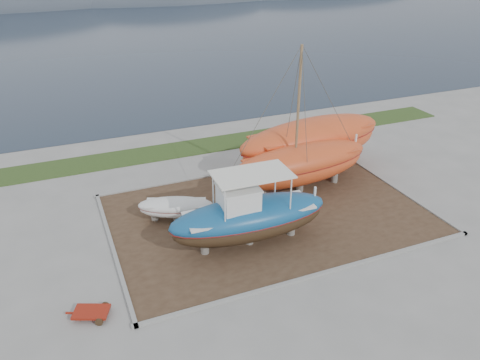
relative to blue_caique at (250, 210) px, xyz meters
name	(u,v)px	position (x,y,z in m)	size (l,w,h in m)	color
ground	(302,251)	(2.27, -1.66, -2.12)	(140.00, 140.00, 0.00)	gray
dirt_patch	(268,214)	(2.27, 2.34, -2.09)	(18.00, 12.00, 0.06)	#422D1E
curb_frame	(268,214)	(2.27, 2.34, -2.05)	(18.60, 12.60, 0.15)	gray
grass_strip	(206,145)	(2.27, 13.84, -2.08)	(44.00, 3.00, 0.08)	#284219
sea	(105,35)	(2.27, 68.34, -2.12)	(260.00, 100.00, 0.04)	#1D293A
mountain_ridge	(76,3)	(2.27, 123.34, -2.12)	(200.00, 36.00, 20.00)	#333D49
blue_caique	(250,210)	(0.00, 0.00, 0.00)	(8.58, 2.68, 4.13)	#165388
white_dinghy	(176,210)	(-2.93, 3.85, -1.42)	(4.32, 1.62, 1.30)	white
orange_sailboat	(304,123)	(5.42, 4.20, 2.60)	(9.59, 2.83, 9.33)	#CE491F
orange_bare_hull	(311,147)	(7.50, 6.53, -0.21)	(11.33, 3.40, 3.71)	#CE491F
red_trailer	(92,314)	(-8.46, -2.40, -1.97)	(2.24, 1.12, 0.32)	#9C2111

